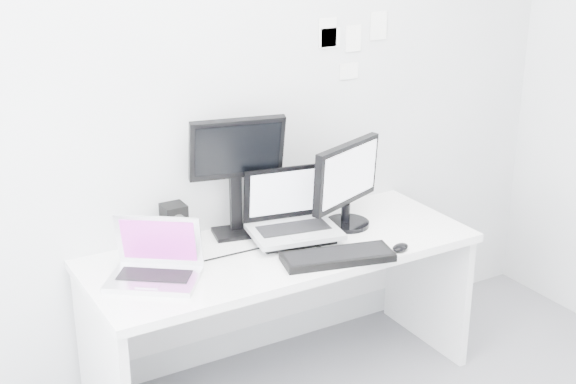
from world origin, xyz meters
The scene contains 14 objects.
back_wall centered at (0.00, 1.60, 1.35)m, with size 3.60×3.60×0.00m, color silver.
desk centered at (0.00, 1.25, 0.36)m, with size 1.80×0.70×0.73m, color white.
macbook centered at (-0.63, 1.21, 0.87)m, with size 0.37×0.27×0.27m, color silver.
speaker centered at (-0.42, 1.50, 0.83)m, with size 0.10×0.10×0.21m, color black.
dell_laptop centered at (0.09, 1.28, 0.90)m, with size 0.40×0.31×0.34m, color #B2B5BA.
rear_monitor centered at (-0.11, 1.48, 1.03)m, with size 0.44×0.16×0.59m, color black.
samsung_monitor centered at (0.40, 1.31, 0.95)m, with size 0.47×0.22×0.43m, color black.
keyboard centered at (0.14, 1.00, 0.75)m, with size 0.49×0.17×0.03m, color black.
mouse centered at (0.44, 0.95, 0.75)m, with size 0.09×0.06×0.03m, color black.
wall_note_0 centered at (0.45, 1.59, 1.62)m, with size 0.10×0.00×0.14m, color white.
wall_note_1 centered at (0.60, 1.59, 1.58)m, with size 0.09×0.00×0.13m, color white.
wall_note_2 centered at (0.75, 1.59, 1.63)m, with size 0.10×0.00×0.14m, color white.
wall_note_3 centered at (0.58, 1.59, 1.42)m, with size 0.11×0.00×0.08m, color white.
wall_note_4 centered at (0.47, 1.59, 1.59)m, with size 0.11×0.00×0.10m, color white.
Camera 1 is at (-1.63, -1.62, 2.22)m, focal length 49.45 mm.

